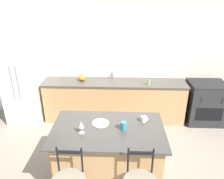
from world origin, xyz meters
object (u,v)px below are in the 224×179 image
Objects in this scene: oven_range at (205,102)px; pumpkin_decoration at (82,78)px; coffee_mug at (144,119)px; tumbler_cup at (124,126)px; dinner_plate at (101,123)px; refrigerator at (24,80)px; wine_glass at (81,125)px; soap_bottle at (149,82)px.

pumpkin_decoration is (-2.78, 0.08, 0.52)m from oven_range.
tumbler_cup is (-0.31, -0.22, 0.02)m from coffee_mug.
oven_range is 2.83m from pumpkin_decoration.
dinner_plate is at bearing -71.95° from pumpkin_decoration.
dinner_plate is 0.65m from coffee_mug.
refrigerator reaches higher than dinner_plate.
refrigerator reaches higher than coffee_mug.
coffee_mug is 0.95× the size of tumbler_cup.
wine_glass is at bearing -134.17° from dinner_plate.
soap_bottle is (1.47, -0.20, 0.00)m from pumpkin_decoration.
coffee_mug is at bearing 20.32° from wine_glass.
soap_bottle is at bearing 60.59° from dinner_plate.
coffee_mug is at bearing 35.89° from tumbler_cup.
wine_glass reaches higher than oven_range.
refrigerator is 11.25× the size of soap_bottle.
refrigerator reaches higher than soap_bottle.
wine_glass is 1.09× the size of soap_bottle.
soap_bottle reaches higher than tumbler_cup.
soap_bottle is (0.89, 1.58, 0.04)m from dinner_plate.
wine_glass reaches higher than dinner_plate.
refrigerator reaches higher than oven_range.
dinner_plate is 1.87m from pumpkin_decoration.
wine_glass is 0.60m from tumbler_cup.
dinner_plate is 1.81m from soap_bottle.
soap_bottle is (0.55, 1.72, -0.01)m from tumbler_cup.
tumbler_cup is 0.72× the size of soap_bottle.
tumbler_cup is at bearing -107.68° from soap_bottle.
soap_bottle reaches higher than coffee_mug.
oven_range is 5.56× the size of pumpkin_decoration.
wine_glass is at bearing -80.51° from pumpkin_decoration.
dinner_plate is at bearing -142.25° from oven_range.
wine_glass is at bearing -141.36° from oven_range.
coffee_mug is 0.68× the size of soap_bottle.
coffee_mug is (0.65, 0.08, 0.04)m from dinner_plate.
coffee_mug is at bearing 7.12° from dinner_plate.
pumpkin_decoration reaches higher than tumbler_cup.
wine_glass is 2.15m from soap_bottle.
coffee_mug is 1.52m from soap_bottle.
coffee_mug is 0.38m from tumbler_cup.
wine_glass is 1.60× the size of coffee_mug.
tumbler_cup is (0.58, 0.11, -0.07)m from wine_glass.
tumbler_cup is 1.80m from soap_bottle.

